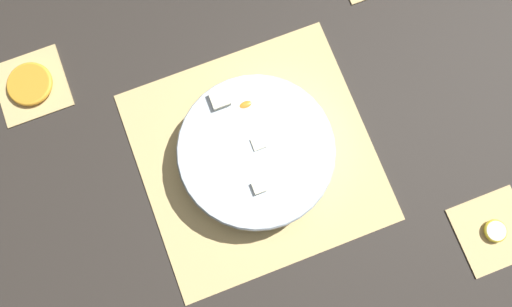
# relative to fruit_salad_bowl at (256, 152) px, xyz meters

# --- Properties ---
(ground_plane) EXTENTS (6.00, 6.00, 0.00)m
(ground_plane) POSITION_rel_fruit_salad_bowl_xyz_m (-0.00, -0.00, -0.04)
(ground_plane) COLOR #2D2823
(bamboo_mat_center) EXTENTS (0.41, 0.40, 0.01)m
(bamboo_mat_center) POSITION_rel_fruit_salad_bowl_xyz_m (-0.00, -0.00, -0.04)
(bamboo_mat_center) COLOR #D6B775
(bamboo_mat_center) RESTS_ON ground_plane
(coaster_mat_near_right) EXTENTS (0.13, 0.13, 0.01)m
(coaster_mat_near_right) POSITION_rel_fruit_salad_bowl_xyz_m (0.34, -0.27, -0.04)
(coaster_mat_near_right) COLOR #D6B775
(coaster_mat_near_right) RESTS_ON ground_plane
(coaster_mat_far_left) EXTENTS (0.13, 0.13, 0.01)m
(coaster_mat_far_left) POSITION_rel_fruit_salad_bowl_xyz_m (-0.34, 0.27, -0.04)
(coaster_mat_far_left) COLOR #D6B775
(coaster_mat_far_left) RESTS_ON ground_plane
(fruit_salad_bowl) EXTENTS (0.27, 0.27, 0.07)m
(fruit_salad_bowl) POSITION_rel_fruit_salad_bowl_xyz_m (0.00, 0.00, 0.00)
(fruit_salad_bowl) COLOR silver
(fruit_salad_bowl) RESTS_ON bamboo_mat_center
(orange_slice_whole) EXTENTS (0.08, 0.08, 0.01)m
(orange_slice_whole) POSITION_rel_fruit_salad_bowl_xyz_m (-0.34, 0.27, -0.03)
(orange_slice_whole) COLOR orange
(orange_slice_whole) RESTS_ON coaster_mat_far_left
(banana_coin_single) EXTENTS (0.04, 0.04, 0.01)m
(banana_coin_single) POSITION_rel_fruit_salad_bowl_xyz_m (0.34, -0.27, -0.03)
(banana_coin_single) COLOR #F7EFC6
(banana_coin_single) RESTS_ON coaster_mat_near_right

